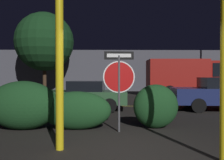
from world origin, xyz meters
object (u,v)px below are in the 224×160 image
Objects in this scene: hedge_bush_2 at (77,110)px; delivery_truck at (196,75)px; stop_sign at (119,77)px; hedge_bush_3 at (156,106)px; passing_car_2 at (85,95)px; yellow_pole_left at (60,71)px; tree_0 at (44,42)px; yellow_pole_right at (224,77)px; hedge_bush_1 at (23,105)px.

hedge_bush_2 is 0.28× the size of delivery_truck.
delivery_truck reaches higher than stop_sign.
hedge_bush_3 is 0.32× the size of passing_car_2.
hedge_bush_3 is (2.29, 0.15, 0.10)m from hedge_bush_2.
stop_sign is 13.65m from delivery_truck.
yellow_pole_left is at bearing -175.84° from passing_car_2.
tree_0 reaches higher than hedge_bush_3.
hedge_bush_1 is (-4.47, 2.77, -0.81)m from yellow_pole_right.
yellow_pole_left reaches higher than yellow_pole_right.
hedge_bush_3 is 0.19× the size of delivery_truck.
tree_0 reaches higher than hedge_bush_2.
stop_sign is 2.08m from yellow_pole_left.
passing_car_2 is 10.93m from delivery_truck.
yellow_pole_right is at bearing -42.92° from hedge_bush_2.
delivery_truck is at bearing 51.99° from hedge_bush_1.
delivery_truck is at bearing 56.99° from hedge_bush_2.
yellow_pole_left is 17.67m from tree_0.
yellow_pole_left is at bearing -28.09° from delivery_truck.
passing_car_2 is 0.57× the size of delivery_truck.
stop_sign is 1.47m from hedge_bush_3.
yellow_pole_right reaches higher than hedge_bush_2.
yellow_pole_right is 3.08m from hedge_bush_3.
hedge_bush_2 is 0.49× the size of passing_car_2.
hedge_bush_2 is 14.03m from delivery_truck.
yellow_pole_left is 2.60m from hedge_bush_1.
hedge_bush_1 reaches higher than hedge_bush_3.
stop_sign is at bearing 51.31° from yellow_pole_left.
hedge_bush_2 is 2.30m from hedge_bush_3.
yellow_pole_left is at bearing -54.31° from hedge_bush_1.
passing_car_2 is (-0.05, 6.04, -0.97)m from yellow_pole_left.
tree_0 is (-5.87, 15.20, 3.00)m from stop_sign.
delivery_truck reaches higher than hedge_bush_1.
yellow_pole_right is 2.31× the size of hedge_bush_3.
tree_0 is at bearing 105.18° from yellow_pole_left.
stop_sign is at bearing -14.79° from hedge_bush_2.
hedge_bush_1 is (-1.42, 1.97, -0.94)m from yellow_pole_left.
hedge_bush_3 is 0.18× the size of tree_0.
hedge_bush_2 is (-1.20, 0.32, -0.96)m from stop_sign.
yellow_pole_left is at bearing 165.34° from yellow_pole_right.
delivery_truck is (5.33, 11.58, 0.94)m from hedge_bush_3.
yellow_pole_left reaches higher than delivery_truck.
yellow_pole_right is 4.13m from hedge_bush_2.
delivery_truck is (7.78, 7.63, 0.92)m from passing_car_2.
hedge_bush_2 is at bearing 86.93° from yellow_pole_left.
stop_sign is at bearing -26.69° from delivery_truck.
delivery_truck is (6.42, 12.05, 0.07)m from stop_sign.
stop_sign is 2.86m from hedge_bush_1.
yellow_pole_left is 1.08× the size of yellow_pole_right.
yellow_pole_left is 1.61× the size of hedge_bush_1.
hedge_bush_1 is 0.50× the size of passing_car_2.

